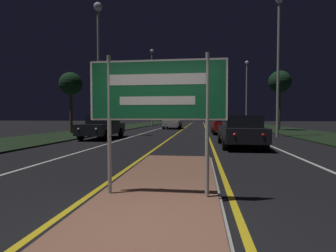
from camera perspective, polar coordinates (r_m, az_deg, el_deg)
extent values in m
plane|color=black|center=(3.31, -7.35, -24.24)|extent=(160.00, 160.00, 0.00)
cube|color=#999993|center=(4.74, -2.36, -15.63)|extent=(2.22, 9.23, 0.05)
cube|color=brown|center=(4.73, -2.36, -15.34)|extent=(2.10, 9.11, 0.10)
cube|color=black|center=(25.11, -16.92, -1.24)|extent=(5.00, 100.00, 0.08)
cube|color=black|center=(24.53, 28.09, -1.48)|extent=(5.00, 100.00, 0.08)
cube|color=gold|center=(27.99, 2.98, -0.89)|extent=(0.12, 70.00, 0.01)
cube|color=gold|center=(27.92, 8.32, -0.92)|extent=(0.12, 70.00, 0.01)
cube|color=silver|center=(28.35, -2.87, -0.85)|extent=(0.12, 70.00, 0.01)
cube|color=silver|center=(28.12, 14.23, -0.94)|extent=(0.12, 70.00, 0.01)
cube|color=silver|center=(29.02, -8.71, -0.81)|extent=(0.10, 70.00, 0.01)
cube|color=silver|center=(28.65, 20.20, -0.95)|extent=(0.10, 70.00, 0.01)
cylinder|color=#9E9E99|center=(4.74, -12.65, 0.23)|extent=(0.07, 0.07, 2.44)
cylinder|color=#9E9E99|center=(4.46, 8.54, 0.15)|extent=(0.07, 0.07, 2.44)
cube|color=#146033|center=(4.54, -2.40, 7.81)|extent=(2.38, 0.04, 1.03)
cube|color=white|center=(4.52, -2.44, 7.84)|extent=(2.38, 0.00, 1.03)
cube|color=#146033|center=(4.52, -2.45, 7.84)|extent=(2.31, 0.01, 0.97)
cube|color=white|center=(4.53, -2.46, 10.12)|extent=(1.67, 0.01, 0.19)
cube|color=white|center=(4.50, -2.45, 5.55)|extent=(1.31, 0.01, 0.14)
cylinder|color=#9E9E99|center=(20.01, -14.87, 11.00)|extent=(0.18, 0.18, 9.17)
sphere|color=white|center=(21.28, -15.00, 23.80)|extent=(0.62, 0.62, 0.62)
cylinder|color=#9E9E99|center=(37.80, -3.50, 7.91)|extent=(0.18, 0.18, 10.58)
sphere|color=white|center=(38.73, -3.51, 15.96)|extent=(0.52, 0.52, 0.52)
cylinder|color=#9E9E99|center=(20.31, 22.85, 11.13)|extent=(0.18, 0.18, 9.42)
sphere|color=white|center=(21.62, 23.05, 23.95)|extent=(0.49, 0.49, 0.49)
cylinder|color=#9E9E99|center=(34.63, 16.72, 6.28)|extent=(0.18, 0.18, 8.08)
sphere|color=white|center=(35.19, 16.80, 13.07)|extent=(0.45, 0.45, 0.45)
cube|color=black|center=(13.17, 15.41, -1.50)|extent=(1.77, 4.69, 0.63)
cube|color=black|center=(12.87, 15.62, 1.03)|extent=(1.56, 2.44, 0.54)
sphere|color=red|center=(10.80, 14.29, -1.85)|extent=(0.14, 0.14, 0.14)
sphere|color=red|center=(10.99, 19.99, -1.85)|extent=(0.14, 0.14, 0.14)
cylinder|color=black|center=(14.55, 11.28, -2.37)|extent=(0.22, 0.68, 0.68)
cylinder|color=black|center=(14.77, 17.85, -2.37)|extent=(0.22, 0.68, 0.68)
cylinder|color=black|center=(11.66, 12.29, -3.49)|extent=(0.22, 0.68, 0.68)
cylinder|color=black|center=(11.93, 20.43, -3.45)|extent=(0.22, 0.68, 0.68)
cube|color=maroon|center=(22.42, 12.04, 0.03)|extent=(1.82, 4.55, 0.68)
cube|color=black|center=(22.13, 12.11, 1.44)|extent=(1.60, 2.36, 0.42)
sphere|color=red|center=(20.12, 10.97, 0.05)|extent=(0.14, 0.14, 0.14)
sphere|color=red|center=(20.23, 14.17, 0.04)|extent=(0.14, 0.14, 0.14)
cylinder|color=black|center=(23.78, 9.65, -0.66)|extent=(0.22, 0.67, 0.67)
cylinder|color=black|center=(23.92, 13.82, -0.67)|extent=(0.22, 0.67, 0.67)
cylinder|color=black|center=(20.97, 9.98, -1.03)|extent=(0.22, 0.67, 0.67)
cylinder|color=black|center=(21.12, 14.71, -1.04)|extent=(0.22, 0.67, 0.67)
cube|color=black|center=(17.80, -14.13, -0.57)|extent=(1.71, 4.61, 0.67)
cube|color=black|center=(18.04, -13.82, 1.35)|extent=(1.51, 2.40, 0.52)
sphere|color=white|center=(15.91, -18.91, -0.62)|extent=(0.14, 0.14, 0.14)
sphere|color=white|center=(15.47, -15.38, -0.66)|extent=(0.14, 0.14, 0.14)
cylinder|color=black|center=(16.83, -18.48, -1.90)|extent=(0.22, 0.65, 0.65)
cylinder|color=black|center=(16.19, -13.26, -2.00)|extent=(0.22, 0.65, 0.65)
cylinder|color=black|center=(19.44, -14.83, -1.34)|extent=(0.22, 0.65, 0.65)
cylinder|color=black|center=(18.89, -10.23, -1.40)|extent=(0.22, 0.65, 0.65)
cube|color=silver|center=(31.04, 0.99, 0.63)|extent=(1.81, 4.59, 0.63)
cube|color=black|center=(31.30, 1.05, 1.71)|extent=(1.59, 2.39, 0.53)
sphere|color=white|center=(28.84, -0.60, 0.68)|extent=(0.14, 0.14, 0.14)
sphere|color=white|center=(28.71, 1.61, 0.67)|extent=(0.14, 0.14, 0.14)
cylinder|color=black|center=(29.74, -0.96, -0.04)|extent=(0.22, 0.70, 0.70)
cylinder|color=black|center=(29.55, 2.36, -0.06)|extent=(0.22, 0.70, 0.70)
cylinder|color=black|center=(32.56, -0.25, 0.15)|extent=(0.22, 0.70, 0.70)
cylinder|color=black|center=(32.38, 2.78, 0.13)|extent=(0.22, 0.70, 0.70)
cylinder|color=#4C3823|center=(23.36, -20.35, 3.11)|extent=(0.24, 0.24, 3.70)
sphere|color=black|center=(23.51, -20.42, 8.65)|extent=(1.87, 1.87, 1.87)
cylinder|color=#4C3823|center=(28.61, 23.07, 3.55)|extent=(0.24, 0.24, 4.38)
sphere|color=black|center=(28.81, 23.15, 8.88)|extent=(2.19, 2.19, 2.19)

